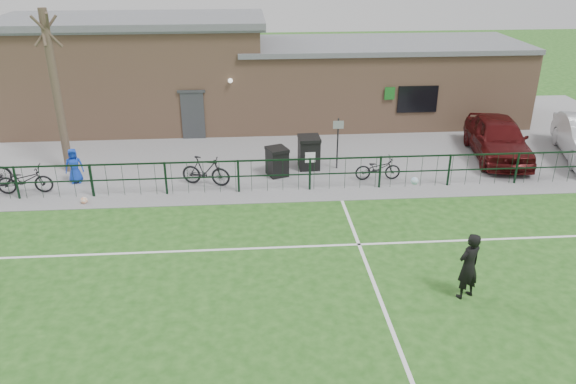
{
  "coord_description": "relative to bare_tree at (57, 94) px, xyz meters",
  "views": [
    {
      "loc": [
        -1.15,
        -10.07,
        8.12
      ],
      "look_at": [
        0.0,
        5.0,
        1.3
      ],
      "focal_mm": 35.0,
      "sensor_mm": 36.0,
      "label": 1
    }
  ],
  "objects": [
    {
      "name": "perimeter_fence",
      "position": [
        8.0,
        -2.5,
        -2.4
      ],
      "size": [
        28.0,
        0.1,
        1.2
      ],
      "primitive_type": "cube",
      "color": "black",
      "rests_on": "ground"
    },
    {
      "name": "ground",
      "position": [
        8.0,
        -10.5,
        -3.0
      ],
      "size": [
        90.0,
        90.0,
        0.0
      ],
      "primitive_type": "plane",
      "color": "#205017",
      "rests_on": "ground"
    },
    {
      "name": "wheelie_bin_right",
      "position": [
        9.2,
        -0.41,
        -2.4
      ],
      "size": [
        0.79,
        0.9,
        1.17
      ],
      "primitive_type": "cube",
      "rotation": [
        0.0,
        0.0,
        0.03
      ],
      "color": "black",
      "rests_on": "paving_strip"
    },
    {
      "name": "spectator_child",
      "position": [
        0.58,
        -1.22,
        -2.33
      ],
      "size": [
        0.7,
        0.53,
        1.29
      ],
      "primitive_type": "imported",
      "rotation": [
        0.0,
        0.0,
        0.21
      ],
      "color": "#1337B3",
      "rests_on": "paving_strip"
    },
    {
      "name": "goalkeeper_kick",
      "position": [
        12.1,
        -9.21,
        -2.1
      ],
      "size": [
        1.12,
        3.25,
        2.06
      ],
      "color": "black",
      "rests_on": "ground"
    },
    {
      "name": "ball_ground",
      "position": [
        1.31,
        -3.05,
        -2.88
      ],
      "size": [
        0.24,
        0.24,
        0.24
      ],
      "primitive_type": "sphere",
      "color": "white",
      "rests_on": "ground"
    },
    {
      "name": "pitch_line_perp",
      "position": [
        10.0,
        -10.5,
        -3.0
      ],
      "size": [
        0.1,
        16.0,
        0.01
      ],
      "primitive_type": "cube",
      "color": "white",
      "rests_on": "ground"
    },
    {
      "name": "bare_tree",
      "position": [
        0.0,
        0.0,
        0.0
      ],
      "size": [
        0.3,
        0.3,
        6.0
      ],
      "primitive_type": "cylinder",
      "color": "#47382B",
      "rests_on": "ground"
    },
    {
      "name": "bicycle_d",
      "position": [
        5.33,
        -1.8,
        -2.44
      ],
      "size": [
        1.87,
        0.99,
        1.08
      ],
      "primitive_type": "imported",
      "rotation": [
        0.0,
        0.0,
        1.29
      ],
      "color": "black",
      "rests_on": "paving_strip"
    },
    {
      "name": "pitch_line_mid",
      "position": [
        8.0,
        -6.5,
        -3.0
      ],
      "size": [
        28.0,
        0.1,
        0.01
      ],
      "primitive_type": "cube",
      "color": "white",
      "rests_on": "ground"
    },
    {
      "name": "bicycle_e",
      "position": [
        11.59,
        -1.79,
        -2.54
      ],
      "size": [
        1.67,
        0.59,
        0.88
      ],
      "primitive_type": "imported",
      "rotation": [
        0.0,
        0.0,
        1.57
      ],
      "color": "black",
      "rests_on": "paving_strip"
    },
    {
      "name": "wheelie_bin_left",
      "position": [
        7.93,
        -1.08,
        -2.48
      ],
      "size": [
        0.87,
        0.93,
        0.99
      ],
      "primitive_type": "cube",
      "rotation": [
        0.0,
        0.0,
        0.35
      ],
      "color": "black",
      "rests_on": "paving_strip"
    },
    {
      "name": "pitch_line_touch",
      "position": [
        8.0,
        -2.7,
        -3.0
      ],
      "size": [
        28.0,
        0.1,
        0.01
      ],
      "primitive_type": "cube",
      "color": "white",
      "rests_on": "ground"
    },
    {
      "name": "bicycle_c",
      "position": [
        -0.9,
        -2.05,
        -2.49
      ],
      "size": [
        1.89,
        0.73,
        0.98
      ],
      "primitive_type": "imported",
      "rotation": [
        0.0,
        0.0,
        1.61
      ],
      "color": "black",
      "rests_on": "paving_strip"
    },
    {
      "name": "car_maroon",
      "position": [
        16.89,
        0.12,
        -2.15
      ],
      "size": [
        2.68,
        5.11,
        1.66
      ],
      "primitive_type": "imported",
      "rotation": [
        0.0,
        0.0,
        -0.15
      ],
      "color": "#440C0D",
      "rests_on": "paving_strip"
    },
    {
      "name": "clubhouse",
      "position": [
        7.12,
        6.0,
        -0.78
      ],
      "size": [
        24.25,
        5.4,
        4.96
      ],
      "color": "tan",
      "rests_on": "ground"
    },
    {
      "name": "sign_post",
      "position": [
        10.27,
        -0.57,
        -1.98
      ],
      "size": [
        0.07,
        0.07,
        2.0
      ],
      "primitive_type": "cylinder",
      "rotation": [
        0.0,
        0.0,
        -0.22
      ],
      "color": "black",
      "rests_on": "paving_strip"
    },
    {
      "name": "paving_strip",
      "position": [
        8.0,
        3.0,
        -2.99
      ],
      "size": [
        34.0,
        13.0,
        0.02
      ],
      "primitive_type": "cube",
      "color": "gray",
      "rests_on": "ground"
    }
  ]
}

